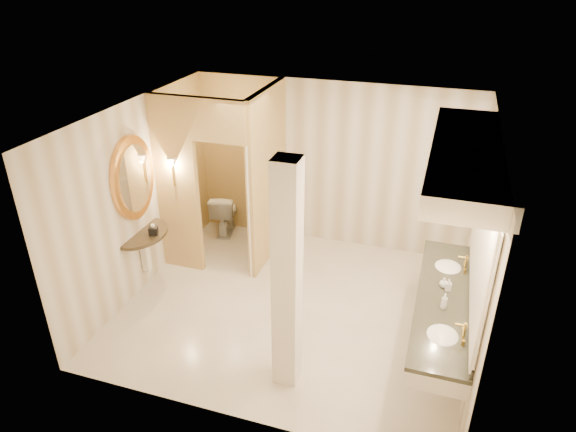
{
  "coord_description": "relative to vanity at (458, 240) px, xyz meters",
  "views": [
    {
      "loc": [
        1.7,
        -5.51,
        4.37
      ],
      "look_at": [
        -0.13,
        0.2,
        1.3
      ],
      "focal_mm": 32.0,
      "sensor_mm": 36.0,
      "label": 1
    }
  ],
  "objects": [
    {
      "name": "floor",
      "position": [
        -1.98,
        0.4,
        -1.63
      ],
      "size": [
        4.5,
        4.5,
        0.0
      ],
      "primitive_type": "plane",
      "color": "#EEE6CD",
      "rests_on": "ground"
    },
    {
      "name": "soap_bottle_b",
      "position": [
        -0.07,
        0.2,
        -0.69
      ],
      "size": [
        0.13,
        0.13,
        0.13
      ],
      "primitive_type": "imported",
      "rotation": [
        0.0,
        0.0,
        -0.4
      ],
      "color": "silver",
      "rests_on": "vanity"
    },
    {
      "name": "soap_bottle_c",
      "position": [
        -0.05,
        -0.22,
        -0.66
      ],
      "size": [
        0.08,
        0.08,
        0.19
      ],
      "primitive_type": "imported",
      "rotation": [
        0.0,
        0.0,
        -0.17
      ],
      "color": "#C6B28C",
      "rests_on": "vanity"
    },
    {
      "name": "vanity",
      "position": [
        0.0,
        0.0,
        0.0
      ],
      "size": [
        0.75,
        2.71,
        2.09
      ],
      "color": "white",
      "rests_on": "floor"
    },
    {
      "name": "ceiling",
      "position": [
        -1.98,
        0.4,
        1.07
      ],
      "size": [
        4.5,
        4.5,
        0.0
      ],
      "primitive_type": "plane",
      "rotation": [
        3.14,
        0.0,
        0.0
      ],
      "color": "silver",
      "rests_on": "wall_back"
    },
    {
      "name": "pillar",
      "position": [
        -1.65,
        -0.88,
        -0.28
      ],
      "size": [
        0.27,
        0.27,
        2.7
      ],
      "primitive_type": "cube",
      "color": "white",
      "rests_on": "floor"
    },
    {
      "name": "soap_bottle_a",
      "position": [
        -0.01,
        0.16,
        -0.68
      ],
      "size": [
        0.08,
        0.08,
        0.15
      ],
      "primitive_type": "imported",
      "rotation": [
        0.0,
        0.0,
        0.21
      ],
      "color": "beige",
      "rests_on": "vanity"
    },
    {
      "name": "wall_front",
      "position": [
        -1.98,
        -1.6,
        -0.28
      ],
      "size": [
        4.5,
        0.02,
        2.7
      ],
      "primitive_type": "cube",
      "color": "beige",
      "rests_on": "floor"
    },
    {
      "name": "console_shelf",
      "position": [
        -4.19,
        0.28,
        -0.29
      ],
      "size": [
        0.9,
        0.9,
        1.9
      ],
      "color": "black",
      "rests_on": "floor"
    },
    {
      "name": "wall_sconce",
      "position": [
        -3.9,
        0.83,
        0.1
      ],
      "size": [
        0.14,
        0.14,
        0.42
      ],
      "color": "gold",
      "rests_on": "toilet_closet"
    },
    {
      "name": "toilet_closet",
      "position": [
        -3.1,
        1.37,
        -0.24
      ],
      "size": [
        1.5,
        1.55,
        2.7
      ],
      "color": "tan",
      "rests_on": "floor"
    },
    {
      "name": "wall_right",
      "position": [
        0.27,
        0.4,
        -0.28
      ],
      "size": [
        0.02,
        4.0,
        2.7
      ],
      "primitive_type": "cube",
      "color": "beige",
      "rests_on": "floor"
    },
    {
      "name": "tissue_box",
      "position": [
        -3.98,
        0.28,
        -0.69
      ],
      "size": [
        0.16,
        0.16,
        0.12
      ],
      "primitive_type": "cube",
      "rotation": [
        0.0,
        0.0,
        0.41
      ],
      "color": "black",
      "rests_on": "console_shelf"
    },
    {
      "name": "wall_left",
      "position": [
        -4.23,
        0.4,
        -0.28
      ],
      "size": [
        0.02,
        4.0,
        2.7
      ],
      "primitive_type": "cube",
      "color": "beige",
      "rests_on": "floor"
    },
    {
      "name": "toilet",
      "position": [
        -3.75,
        2.11,
        -1.26
      ],
      "size": [
        0.56,
        0.8,
        0.74
      ],
      "primitive_type": "imported",
      "rotation": [
        0.0,
        0.0,
        3.36
      ],
      "color": "white",
      "rests_on": "floor"
    },
    {
      "name": "wall_back",
      "position": [
        -1.98,
        2.4,
        -0.28
      ],
      "size": [
        4.5,
        0.02,
        2.7
      ],
      "primitive_type": "cube",
      "color": "beige",
      "rests_on": "floor"
    }
  ]
}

